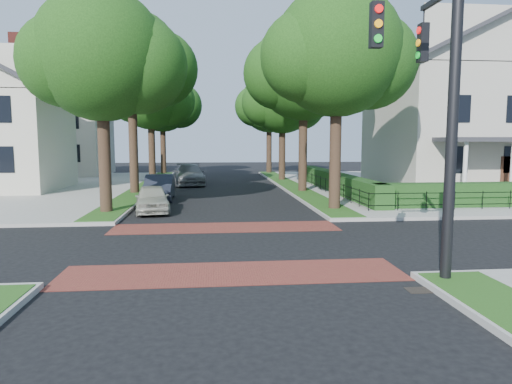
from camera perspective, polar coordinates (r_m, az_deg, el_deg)
ground at (r=15.28m, az=-3.48°, el=-6.71°), size 120.00×120.00×0.00m
sidewalk_ne at (r=39.49m, az=24.95°, el=0.87°), size 30.00×30.00×0.15m
crosswalk_far at (r=18.41m, az=-3.84°, el=-4.44°), size 9.00×2.20×0.01m
crosswalk_near at (r=12.18m, az=-2.93°, el=-10.09°), size 9.00×2.20×0.01m
storm_drain at (r=11.52m, az=19.90°, el=-11.46°), size 0.65×0.45×0.01m
grass_strip_ne at (r=34.64m, az=4.33°, el=0.90°), size 1.60×29.80×0.02m
grass_strip_nw at (r=34.48m, az=-13.65°, el=0.72°), size 1.60×29.80×0.02m
tree_right_near at (r=23.32m, az=10.21°, el=16.58°), size 7.75×6.67×10.66m
tree_right_mid at (r=31.07m, az=6.10°, el=14.73°), size 8.25×7.09×11.22m
tree_right_far at (r=39.72m, az=3.41°, el=11.35°), size 7.25×6.23×9.74m
tree_right_back at (r=48.64m, az=1.74°, el=10.87°), size 7.50×6.45×10.20m
tree_left_near at (r=22.95m, az=-18.43°, el=15.61°), size 7.50×6.45×10.20m
tree_left_mid at (r=30.90m, az=-15.08°, el=15.27°), size 8.00×6.88×11.48m
tree_left_far at (r=39.56m, az=-12.87°, el=11.54°), size 7.00×6.02×9.86m
tree_left_back at (r=48.52m, az=-11.49°, el=10.93°), size 7.75×6.66×10.44m
hedge_main_road at (r=31.10m, az=9.81°, el=1.30°), size 1.00×18.00×1.20m
fence_main_road at (r=30.91m, az=8.38°, el=1.01°), size 0.06×18.00×0.90m
house_victorian at (r=35.77m, az=25.14°, el=9.90°), size 13.00×13.05×12.48m
house_left_far at (r=49.23m, az=-23.46°, el=7.70°), size 10.00×9.00×10.14m
traffic_signal at (r=11.84m, az=22.16°, el=11.98°), size 2.17×2.00×8.00m
parked_car_front at (r=22.80m, az=-12.84°, el=-0.81°), size 2.13×4.11×1.34m
parked_car_middle at (r=27.33m, az=-11.98°, el=0.55°), size 1.72×4.59×1.50m
parked_car_rear at (r=36.64m, az=-8.31°, el=2.17°), size 2.76×5.75×1.62m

